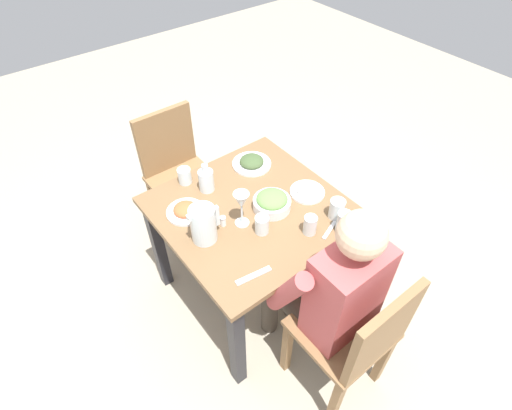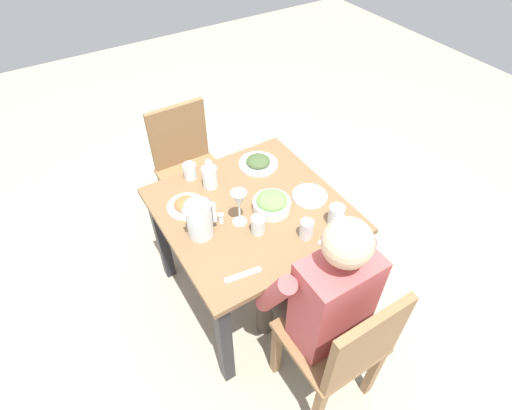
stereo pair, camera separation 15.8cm
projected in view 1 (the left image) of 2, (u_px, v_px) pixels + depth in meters
ground_plane at (253, 289)px, 2.57m from camera, size 8.00×8.00×0.00m
dining_table at (252, 225)px, 2.15m from camera, size 0.89×0.89×0.73m
chair_near at (357, 337)px, 1.80m from camera, size 0.40×0.40×0.89m
chair_far at (177, 170)px, 2.62m from camera, size 0.40×0.40×0.89m
diner_near at (328, 287)px, 1.81m from camera, size 0.48×0.53×1.19m
water_pitcher at (203, 224)px, 1.85m from camera, size 0.16×0.12×0.19m
salad_bowl at (272, 202)px, 2.03m from camera, size 0.19×0.19×0.09m
plate_dolmas at (252, 162)px, 2.30m from camera, size 0.22×0.22×0.05m
plate_yoghurt at (307, 191)px, 2.13m from camera, size 0.18×0.18×0.05m
plate_rice_curry at (185, 210)px, 2.03m from camera, size 0.19×0.19×0.05m
water_glass_far_left at (185, 176)px, 2.17m from camera, size 0.07×0.07×0.09m
water_glass_far_right at (262, 225)px, 1.92m from camera, size 0.07×0.07×0.09m
water_glass_center at (310, 225)px, 1.91m from camera, size 0.06×0.06×0.10m
water_glass_by_pitcher at (337, 209)px, 1.98m from camera, size 0.08×0.08×0.11m
water_glass_near_right at (344, 222)px, 1.91m from camera, size 0.07×0.07×0.11m
wine_glass at (241, 202)px, 1.89m from camera, size 0.08×0.08×0.20m
oil_carafe at (206, 181)px, 2.12m from camera, size 0.08×0.08×0.16m
salt_shaker at (223, 221)px, 1.96m from camera, size 0.03×0.03×0.05m
fork_near at (254, 276)px, 1.76m from camera, size 0.17×0.05×0.01m
knife_near at (332, 227)px, 1.97m from camera, size 0.18×0.08×0.01m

